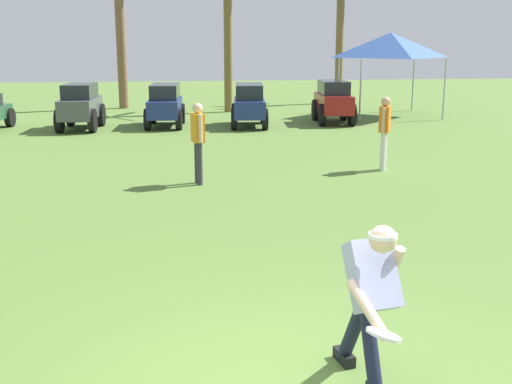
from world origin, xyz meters
TOP-DOWN VIEW (x-y plane):
  - frisbee_thrower at (0.71, 0.17)m, footprint 0.47×1.16m
  - frisbee_in_flight at (0.62, -0.43)m, footprint 0.32×0.33m
  - teammate_near_sideline at (3.64, 8.69)m, footprint 0.34×0.47m
  - teammate_deep at (-0.32, 7.83)m, footprint 0.27×0.50m
  - parked_car_slot_b at (-3.64, 16.16)m, footprint 1.30×2.41m
  - parked_car_slot_c at (-1.04, 16.51)m, footprint 1.31×2.46m
  - parked_car_slot_d at (1.64, 16.21)m, footprint 1.37×2.49m
  - parked_car_slot_e at (4.52, 16.66)m, footprint 1.33×2.42m
  - palm_tree_far_left at (-2.79, 22.44)m, footprint 3.71×3.55m
  - palm_tree_left_of_centre at (1.31, 20.54)m, footprint 3.35×3.40m
  - palm_tree_right_of_centre at (6.47, 23.54)m, footprint 3.09×3.40m
  - event_tent at (7.04, 18.51)m, footprint 3.14×3.14m

SIDE VIEW (x-z plane):
  - parked_car_slot_c at x=-1.04m, z-range 0.05..1.39m
  - parked_car_slot_d at x=1.64m, z-range 0.05..1.39m
  - parked_car_slot_b at x=-3.64m, z-range 0.04..1.44m
  - parked_car_slot_e at x=4.52m, z-range 0.04..1.44m
  - frisbee_in_flight at x=0.62m, z-range 0.70..0.80m
  - frisbee_thrower at x=0.71m, z-range 0.09..1.48m
  - teammate_near_sideline at x=3.64m, z-range 0.16..1.72m
  - teammate_deep at x=-0.32m, z-range 0.16..1.72m
  - event_tent at x=7.04m, z-range 1.04..4.02m
  - palm_tree_right_of_centre at x=6.47m, z-range 0.63..5.75m
  - palm_tree_left_of_centre at x=1.31m, z-range 0.63..5.99m
  - palm_tree_far_left at x=-2.79m, z-range 0.46..6.68m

